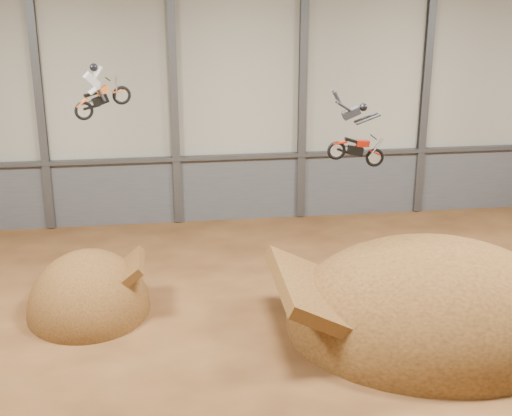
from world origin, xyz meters
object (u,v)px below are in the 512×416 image
Objects in this scene: takeoff_ramp at (90,310)px; fmx_rider_a at (105,85)px; landing_ramp at (430,325)px; fmx_rider_b at (355,130)px.

takeoff_ramp is 9.22m from fmx_rider_a.
takeoff_ramp is 2.63× the size of fmx_rider_a.
fmx_rider_b is at bearing 164.54° from landing_ramp.
fmx_rider_b is at bearing -11.75° from takeoff_ramp.
fmx_rider_a is (-12.01, 2.71, 9.14)m from landing_ramp.
landing_ramp is at bearing -16.06° from fmx_rider_b.
takeoff_ramp is 1.97× the size of fmx_rider_b.
takeoff_ramp is at bearing 167.65° from fmx_rider_b.
landing_ramp reaches higher than takeoff_ramp.
landing_ramp is 8.29m from fmx_rider_b.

